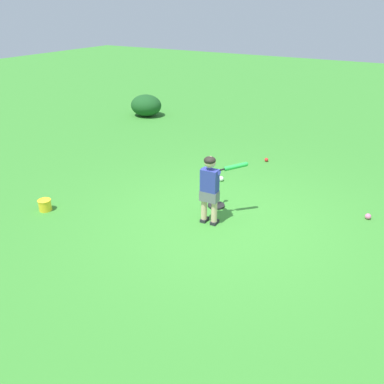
% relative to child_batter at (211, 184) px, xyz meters
% --- Properties ---
extents(ground_plane, '(40.00, 40.00, 0.00)m').
position_rel_child_batter_xyz_m(ground_plane, '(0.14, -0.20, -0.65)').
color(ground_plane, '#38842D').
extents(child_batter, '(0.62, 0.55, 1.08)m').
position_rel_child_batter_xyz_m(child_batter, '(0.00, 0.00, 0.00)').
color(child_batter, '#232328').
rests_on(child_batter, ground).
extents(play_ball_center_lawn, '(0.09, 0.09, 0.09)m').
position_rel_child_batter_xyz_m(play_ball_center_lawn, '(1.34, -2.06, -0.60)').
color(play_ball_center_lawn, pink).
rests_on(play_ball_center_lawn, ground).
extents(play_ball_far_left, '(0.10, 0.10, 0.10)m').
position_rel_child_batter_xyz_m(play_ball_far_left, '(1.49, 0.58, -0.60)').
color(play_ball_far_left, white).
rests_on(play_ball_far_left, ground).
extents(play_ball_near_batter, '(0.08, 0.08, 0.08)m').
position_rel_child_batter_xyz_m(play_ball_near_batter, '(2.90, 0.22, -0.61)').
color(play_ball_near_batter, red).
rests_on(play_ball_near_batter, ground).
extents(batting_tee, '(0.28, 0.28, 0.62)m').
position_rel_child_batter_xyz_m(batting_tee, '(0.52, 0.17, -0.55)').
color(batting_tee, black).
rests_on(batting_tee, ground).
extents(toy_bucket, '(0.22, 0.22, 0.19)m').
position_rel_child_batter_xyz_m(toy_bucket, '(-1.01, 2.49, -0.55)').
color(toy_bucket, yellow).
rests_on(toy_bucket, ground).
extents(shrub_left_background, '(0.82, 0.92, 0.62)m').
position_rel_child_batter_xyz_m(shrub_left_background, '(4.66, 4.64, -0.34)').
color(shrub_left_background, '#194C1E').
rests_on(shrub_left_background, ground).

